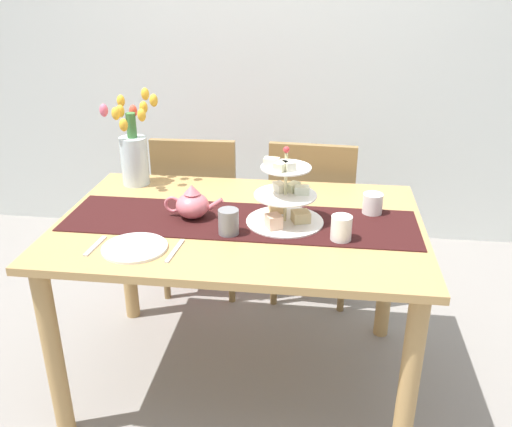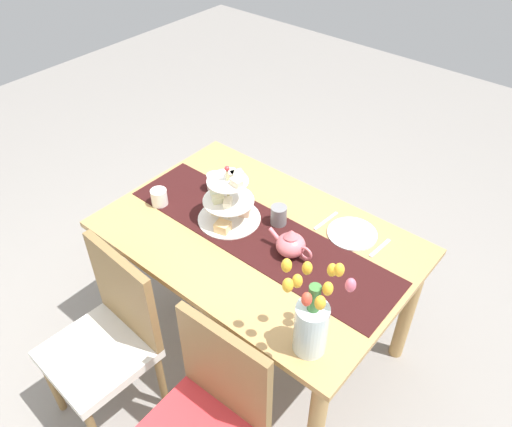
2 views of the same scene
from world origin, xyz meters
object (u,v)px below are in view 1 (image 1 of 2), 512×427
(mug_white_text, at_px, (341,228))
(tiered_cake_stand, at_px, (285,200))
(dining_table, at_px, (240,247))
(cream_jug, at_px, (373,204))
(dinner_plate_left, at_px, (135,248))
(chair_right, at_px, (312,214))
(fork_left, at_px, (95,246))
(teapot, at_px, (192,204))
(chair_left, at_px, (200,208))
(tulip_vase, at_px, (134,150))
(mug_grey, at_px, (229,222))
(knife_left, at_px, (175,251))

(mug_white_text, bearing_deg, tiered_cake_stand, 149.34)
(dining_table, relative_size, mug_white_text, 14.94)
(cream_jug, bearing_deg, dinner_plate_left, -153.74)
(chair_right, distance_m, fork_left, 1.26)
(dining_table, xyz_separation_m, teapot, (-0.19, 0.00, 0.18))
(chair_left, xyz_separation_m, mug_white_text, (0.72, -0.82, 0.31))
(tulip_vase, xyz_separation_m, cream_jug, (1.05, -0.21, -0.12))
(chair_right, height_order, fork_left, chair_right)
(mug_grey, bearing_deg, tulip_vase, 137.26)
(tulip_vase, bearing_deg, mug_white_text, -27.00)
(dinner_plate_left, bearing_deg, chair_right, 58.58)
(tiered_cake_stand, relative_size, cream_jug, 3.58)
(dinner_plate_left, distance_m, fork_left, 0.15)
(dining_table, distance_m, teapot, 0.26)
(tulip_vase, bearing_deg, teapot, -45.01)
(chair_left, distance_m, tiered_cake_stand, 0.93)
(knife_left, bearing_deg, fork_left, 180.00)
(dining_table, height_order, chair_right, chair_right)
(chair_right, height_order, mug_white_text, chair_right)
(cream_jug, bearing_deg, chair_left, 146.24)
(teapot, relative_size, tulip_vase, 0.57)
(tiered_cake_stand, xyz_separation_m, knife_left, (-0.36, -0.29, -0.09))
(teapot, distance_m, mug_grey, 0.21)
(dining_table, xyz_separation_m, tulip_vase, (-0.53, 0.34, 0.27))
(dining_table, relative_size, fork_left, 9.46)
(cream_jug, xyz_separation_m, dinner_plate_left, (-0.85, -0.42, -0.04))
(chair_left, xyz_separation_m, teapot, (0.14, -0.70, 0.32))
(chair_right, distance_m, dinner_plate_left, 1.18)
(fork_left, height_order, mug_grey, mug_grey)
(chair_right, bearing_deg, dining_table, -111.10)
(teapot, bearing_deg, mug_white_text, -12.22)
(dining_table, distance_m, fork_left, 0.57)
(dining_table, distance_m, knife_left, 0.36)
(tiered_cake_stand, distance_m, knife_left, 0.47)
(teapot, height_order, fork_left, teapot)
(cream_jug, height_order, mug_grey, mug_grey)
(dining_table, height_order, chair_left, chair_left)
(tulip_vase, bearing_deg, chair_right, 23.71)
(teapot, distance_m, tulip_vase, 0.50)
(teapot, height_order, dinner_plate_left, teapot)
(mug_grey, bearing_deg, cream_jug, 25.79)
(fork_left, relative_size, mug_grey, 1.58)
(dining_table, height_order, fork_left, fork_left)
(tiered_cake_stand, bearing_deg, fork_left, -156.19)
(teapot, height_order, cream_jug, teapot)
(chair_right, height_order, knife_left, chair_right)
(cream_jug, distance_m, fork_left, 1.08)
(chair_left, bearing_deg, dining_table, -64.81)
(knife_left, bearing_deg, chair_right, 65.14)
(knife_left, bearing_deg, tiered_cake_stand, 38.54)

